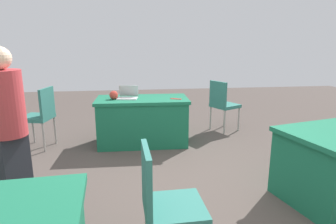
% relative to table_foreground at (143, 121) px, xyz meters
% --- Properties ---
extents(ground_plane, '(14.40, 14.40, 0.00)m').
position_rel_table_foreground_xyz_m(ground_plane, '(-0.38, 1.54, -0.39)').
color(ground_plane, '#4C423D').
extents(table_foreground, '(1.52, 0.80, 0.77)m').
position_rel_table_foreground_xyz_m(table_foreground, '(0.00, 0.00, 0.00)').
color(table_foreground, '#196647').
rests_on(table_foreground, ground).
extents(chair_near_front, '(0.59, 0.59, 0.96)m').
position_rel_table_foreground_xyz_m(chair_near_front, '(-1.54, -0.52, 0.17)').
color(chair_near_front, '#9E9993').
rests_on(chair_near_front, ground).
extents(chair_tucked_right, '(0.45, 0.45, 0.96)m').
position_rel_table_foreground_xyz_m(chair_tucked_right, '(-0.03, 2.81, 0.16)').
color(chair_tucked_right, '#9E9993').
rests_on(chair_tucked_right, ground).
extents(chair_aisle, '(0.52, 0.52, 0.98)m').
position_rel_table_foreground_xyz_m(chair_aisle, '(1.62, -0.01, 0.18)').
color(chair_aisle, '#9E9993').
rests_on(chair_aisle, ground).
extents(person_attendee_standing, '(0.48, 0.48, 1.64)m').
position_rel_table_foreground_xyz_m(person_attendee_standing, '(1.36, 1.85, 0.52)').
color(person_attendee_standing, '#26262D').
rests_on(person_attendee_standing, ground).
extents(laptop_silver, '(0.36, 0.34, 0.21)m').
position_rel_table_foreground_xyz_m(laptop_silver, '(0.23, -0.02, 0.42)').
color(laptop_silver, silver).
rests_on(laptop_silver, table_foreground).
extents(yarn_ball, '(0.14, 0.14, 0.14)m').
position_rel_table_foreground_xyz_m(yarn_ball, '(0.46, 0.03, 0.45)').
color(yarn_ball, '#B2382D').
rests_on(yarn_ball, table_foreground).
extents(scissors_red, '(0.18, 0.11, 0.01)m').
position_rel_table_foreground_xyz_m(scissors_red, '(-0.54, 0.15, 0.39)').
color(scissors_red, red).
rests_on(scissors_red, table_foreground).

